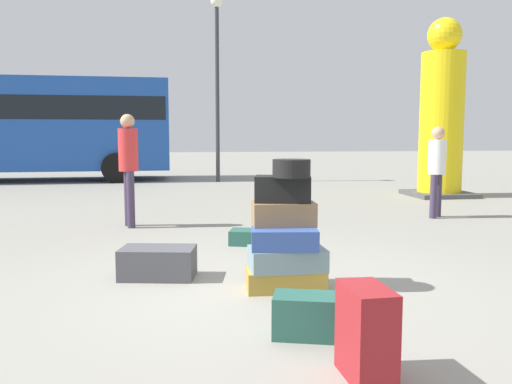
% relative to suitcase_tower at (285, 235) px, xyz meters
% --- Properties ---
extents(ground_plane, '(80.00, 80.00, 0.00)m').
position_rel_suitcase_tower_xyz_m(ground_plane, '(-0.27, 0.00, -0.50)').
color(ground_plane, gray).
extents(suitcase_tower, '(0.75, 0.64, 1.21)m').
position_rel_suitcase_tower_xyz_m(suitcase_tower, '(0.00, 0.00, 0.00)').
color(suitcase_tower, '#B28C33').
rests_on(suitcase_tower, ground).
extents(suitcase_charcoal_upright_blue, '(0.80, 0.56, 0.31)m').
position_rel_suitcase_tower_xyz_m(suitcase_charcoal_upright_blue, '(-1.19, 0.55, -0.35)').
color(suitcase_charcoal_upright_blue, '#4C4C51').
rests_on(suitcase_charcoal_upright_blue, ground).
extents(suitcase_black_foreground_near, '(0.65, 0.54, 0.22)m').
position_rel_suitcase_tower_xyz_m(suitcase_black_foreground_near, '(0.30, 1.38, -0.39)').
color(suitcase_black_foreground_near, black).
rests_on(suitcase_black_foreground_near, ground).
extents(suitcase_teal_white_trunk, '(0.69, 0.51, 0.19)m').
position_rel_suitcase_tower_xyz_m(suitcase_teal_white_trunk, '(-0.01, 2.02, -0.41)').
color(suitcase_teal_white_trunk, '#26594C').
rests_on(suitcase_teal_white_trunk, ground).
extents(suitcase_maroon_behind_tower, '(0.26, 0.43, 0.55)m').
position_rel_suitcase_tower_xyz_m(suitcase_maroon_behind_tower, '(0.09, -1.89, -0.23)').
color(suitcase_maroon_behind_tower, maroon).
rests_on(suitcase_maroon_behind_tower, ground).
extents(suitcase_teal_foreground_far, '(0.61, 0.43, 0.30)m').
position_rel_suitcase_tower_xyz_m(suitcase_teal_foreground_far, '(-0.05, -1.20, -0.35)').
color(suitcase_teal_foreground_far, '#26594C').
rests_on(suitcase_teal_foreground_far, ground).
extents(person_bearded_onlooker, '(0.30, 0.33, 1.75)m').
position_rel_suitcase_tower_xyz_m(person_bearded_onlooker, '(-1.73, 3.64, 0.55)').
color(person_bearded_onlooker, '#3F334C').
rests_on(person_bearded_onlooker, ground).
extents(person_tourist_with_camera, '(0.30, 0.30, 1.58)m').
position_rel_suitcase_tower_xyz_m(person_tourist_with_camera, '(3.46, 3.81, 0.43)').
color(person_tourist_with_camera, '#3F334C').
rests_on(person_tourist_with_camera, ground).
extents(yellow_dummy_statue, '(1.40, 1.40, 4.10)m').
position_rel_suitcase_tower_xyz_m(yellow_dummy_statue, '(5.12, 6.88, 1.32)').
color(yellow_dummy_statue, yellow).
rests_on(yellow_dummy_statue, ground).
extents(parked_bus, '(9.04, 2.92, 3.15)m').
position_rel_suitcase_tower_xyz_m(parked_bus, '(-5.73, 12.74, 1.33)').
color(parked_bus, '#1E4CA5').
rests_on(parked_bus, ground).
extents(lamp_post, '(0.36, 0.36, 5.57)m').
position_rel_suitcase_tower_xyz_m(lamp_post, '(0.26, 11.47, 3.18)').
color(lamp_post, '#333338').
rests_on(lamp_post, ground).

